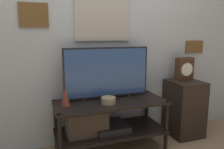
# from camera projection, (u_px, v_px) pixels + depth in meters

# --- Properties ---
(wall_back) EXTENTS (6.40, 0.08, 2.70)m
(wall_back) POSITION_uv_depth(u_px,v_px,m) (102.00, 28.00, 2.52)
(wall_back) COLOR #B2BCC6
(wall_back) RESTS_ON ground_plane
(media_console) EXTENTS (1.21, 0.52, 0.57)m
(media_console) POSITION_uv_depth(u_px,v_px,m) (101.00, 120.00, 2.39)
(media_console) COLOR black
(media_console) RESTS_ON ground_plane
(television) EXTENTS (0.97, 0.05, 0.58)m
(television) POSITION_uv_depth(u_px,v_px,m) (107.00, 72.00, 2.43)
(television) COLOR black
(television) RESTS_ON media_console
(vase_slim_bronze) EXTENTS (0.09, 0.09, 0.19)m
(vase_slim_bronze) POSITION_uv_depth(u_px,v_px,m) (65.00, 97.00, 2.21)
(vase_slim_bronze) COLOR brown
(vase_slim_bronze) RESTS_ON media_console
(vase_wide_bowl) EXTENTS (0.15, 0.15, 0.07)m
(vase_wide_bowl) POSITION_uv_depth(u_px,v_px,m) (108.00, 100.00, 2.29)
(vase_wide_bowl) COLOR tan
(vase_wide_bowl) RESTS_ON media_console
(candle_jar) EXTENTS (0.07, 0.07, 0.11)m
(candle_jar) POSITION_uv_depth(u_px,v_px,m) (101.00, 92.00, 2.56)
(candle_jar) COLOR beige
(candle_jar) RESTS_ON media_console
(side_table) EXTENTS (0.39, 0.42, 0.71)m
(side_table) POSITION_uv_depth(u_px,v_px,m) (184.00, 108.00, 2.80)
(side_table) COLOR black
(side_table) RESTS_ON ground_plane
(mantel_clock) EXTENTS (0.22, 0.11, 0.29)m
(mantel_clock) POSITION_uv_depth(u_px,v_px,m) (184.00, 69.00, 2.76)
(mantel_clock) COLOR #422819
(mantel_clock) RESTS_ON side_table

